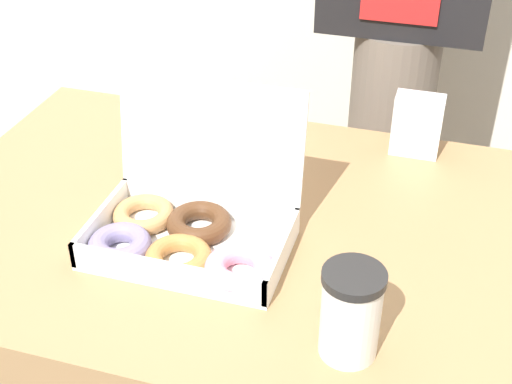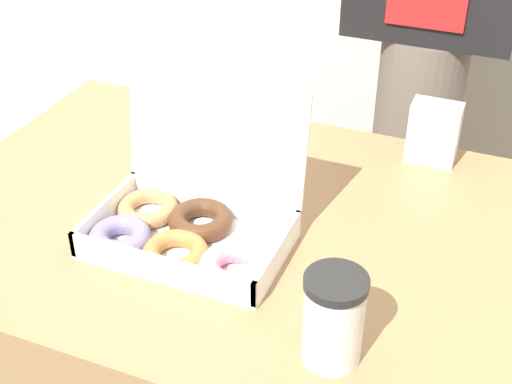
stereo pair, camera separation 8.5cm
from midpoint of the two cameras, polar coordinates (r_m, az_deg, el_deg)
table at (r=1.44m, az=-3.91°, el=-13.96°), size 1.03×0.73×0.74m
donut_box at (r=1.12m, az=-7.80°, el=-2.93°), size 0.34×0.25×0.24m
coffee_cup at (r=0.92m, az=4.93°, el=-9.69°), size 0.08×0.08×0.13m
napkin_holder at (r=1.37m, az=11.03°, el=5.25°), size 0.09×0.05×0.12m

